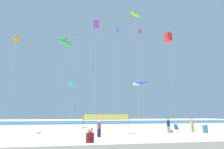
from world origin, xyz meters
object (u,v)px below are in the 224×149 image
(mother_figure, at_px, (90,144))
(kite_blue_tube, at_px, (141,82))
(kite_red_inflatable, at_px, (140,32))
(beachgoer_plum_shirt, at_px, (99,128))
(folding_beach_chair, at_px, (177,128))
(kite_green_inflatable, at_px, (65,43))
(kite_violet_box, at_px, (96,25))
(beachgoer_sage_shirt, at_px, (192,125))
(kite_blue_delta, at_px, (118,30))
(kite_white_inflatable, at_px, (137,83))
(kite_orange_tube, at_px, (17,40))
(volleyball_net, at_px, (107,118))
(trash_barrel, at_px, (205,129))
(kite_cyan_tube, at_px, (73,84))
(kite_red_box, at_px, (168,37))
(kite_black_diamond, at_px, (76,38))
(beachgoer_navy_shirt, at_px, (168,125))
(beach_handbag, at_px, (172,131))
(kite_lime_inflatable, at_px, (135,15))

(mother_figure, height_order, kite_blue_tube, kite_blue_tube)
(mother_figure, xyz_separation_m, kite_red_inflatable, (12.12, 26.50, 20.55))
(beachgoer_plum_shirt, xyz_separation_m, folding_beach_chair, (10.12, 2.99, -0.42))
(kite_green_inflatable, bearing_deg, kite_violet_box, -59.19)
(beachgoer_sage_shirt, distance_m, folding_beach_chair, 2.12)
(kite_blue_delta, bearing_deg, kite_white_inflatable, 39.32)
(kite_orange_tube, bearing_deg, beachgoer_plum_shirt, -22.84)
(volleyball_net, bearing_deg, kite_green_inflatable, 171.74)
(trash_barrel, xyz_separation_m, kite_cyan_tube, (-16.79, 10.76, 6.93))
(folding_beach_chair, relative_size, volleyball_net, 0.12)
(kite_green_inflatable, xyz_separation_m, kite_red_box, (17.93, -3.39, 0.81))
(trash_barrel, xyz_separation_m, kite_orange_tube, (-23.73, 2.98, 11.31))
(mother_figure, relative_size, kite_orange_tube, 0.14)
(kite_red_inflatable, height_order, kite_black_diamond, kite_red_inflatable)
(kite_white_inflatable, bearing_deg, beachgoer_navy_shirt, -90.85)
(beach_handbag, relative_size, kite_green_inflatable, 0.02)
(kite_blue_tube, bearing_deg, kite_lime_inflatable, -125.00)
(kite_black_diamond, bearing_deg, kite_blue_delta, -44.69)
(volleyball_net, bearing_deg, kite_cyan_tube, 156.44)
(mother_figure, bearing_deg, folding_beach_chair, 64.24)
(beach_handbag, xyz_separation_m, kite_red_box, (3.26, 4.60, 15.25))
(beachgoer_sage_shirt, height_order, kite_orange_tube, kite_orange_tube)
(folding_beach_chair, bearing_deg, kite_lime_inflatable, 98.51)
(kite_blue_delta, xyz_separation_m, kite_violet_box, (-4.62, -7.90, -3.93))
(kite_violet_box, relative_size, kite_white_inflatable, 1.63)
(kite_red_box, bearing_deg, kite_green_inflatable, 169.28)
(kite_lime_inflatable, bearing_deg, beachgoer_navy_shirt, -79.20)
(trash_barrel, relative_size, kite_white_inflatable, 0.10)
(folding_beach_chair, distance_m, kite_blue_delta, 19.61)
(beach_handbag, distance_m, kite_green_inflatable, 22.09)
(kite_orange_tube, distance_m, kite_green_inflatable, 8.76)
(volleyball_net, xyz_separation_m, beach_handbag, (7.26, -6.92, -1.51))
(kite_red_box, height_order, kite_cyan_tube, kite_red_box)
(beach_handbag, xyz_separation_m, kite_blue_tube, (-0.84, 8.11, 7.71))
(kite_green_inflatable, distance_m, kite_blue_delta, 10.05)
(trash_barrel, distance_m, kite_cyan_tube, 21.11)
(kite_black_diamond, xyz_separation_m, kite_cyan_tube, (0.22, -6.28, -11.95))
(kite_red_inflatable, xyz_separation_m, kite_red_box, (1.66, -9.81, -6.07))
(beachgoer_navy_shirt, relative_size, kite_violet_box, 0.12)
(kite_red_box, bearing_deg, trash_barrel, -86.16)
(beachgoer_plum_shirt, relative_size, kite_blue_tube, 0.20)
(kite_blue_tube, distance_m, kite_black_diamond, 18.63)
(kite_red_inflatable, bearing_deg, kite_cyan_tube, -161.50)
(mother_figure, bearing_deg, kite_violet_box, 103.12)
(beachgoer_sage_shirt, height_order, kite_green_inflatable, kite_green_inflatable)
(kite_blue_tube, bearing_deg, folding_beach_chair, -78.37)
(trash_barrel, relative_size, kite_cyan_tube, 0.12)
(beachgoer_sage_shirt, xyz_separation_m, kite_violet_box, (-12.59, -0.31, 12.79))
(beachgoer_navy_shirt, bearing_deg, kite_white_inflatable, -89.84)
(beachgoer_plum_shirt, bearing_deg, kite_violet_box, -61.33)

